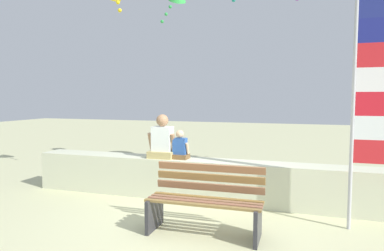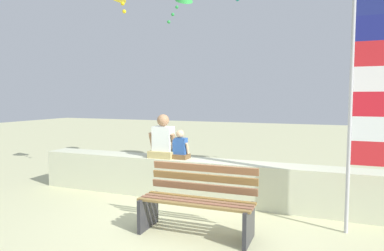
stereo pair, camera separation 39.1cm
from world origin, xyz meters
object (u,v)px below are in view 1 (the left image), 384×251
person_child (180,148)px  flag_banner (365,92)px  park_bench (205,202)px  person_adult (162,141)px

person_child → flag_banner: flag_banner is taller
park_bench → person_adult: (-1.21, 1.41, 0.61)m
person_adult → person_child: bearing=0.1°
park_bench → person_child: person_child is taller
person_adult → flag_banner: 3.37m
person_adult → person_child: person_adult is taller
park_bench → person_adult: size_ratio=1.94×
park_bench → person_adult: 1.96m
park_bench → person_child: bearing=121.8°
person_adult → person_child: (0.34, 0.00, -0.11)m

